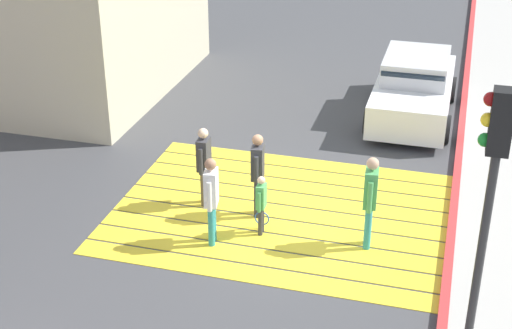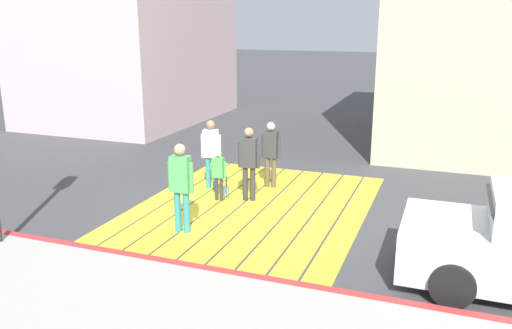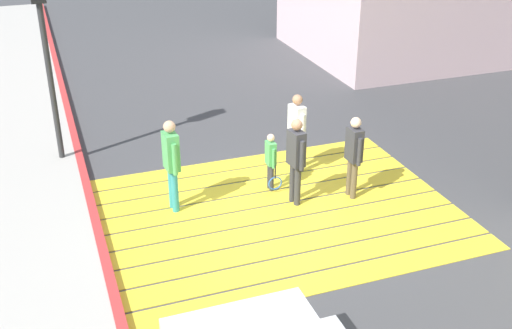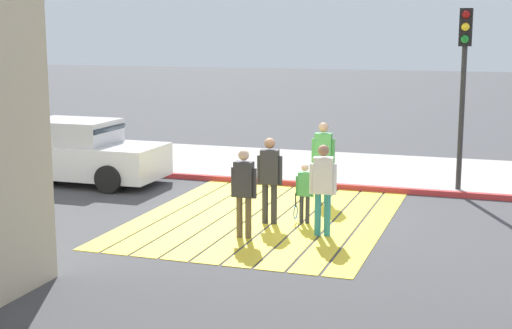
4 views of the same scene
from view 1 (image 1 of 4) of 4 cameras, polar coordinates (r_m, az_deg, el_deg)
name	(u,v)px [view 1 (image 1 of 4)]	position (r m, az deg, el deg)	size (l,w,h in m)	color
ground_plane	(281,212)	(14.98, 1.85, -3.56)	(120.00, 120.00, 0.00)	#424244
crosswalk_stripes	(281,212)	(14.98, 1.85, -3.54)	(6.40, 4.90, 0.01)	yellow
curb_painted	(451,233)	(14.64, 14.34, -4.95)	(0.16, 40.00, 0.13)	#BC3333
car_parked_near_curb	(414,89)	(19.41, 11.67, 5.55)	(1.99, 4.30, 1.57)	white
traffic_light_corner	(491,179)	(10.10, 17.09, -1.02)	(0.39, 0.28, 4.24)	#2D2D2D
pedestrian_adult_lead	(370,196)	(13.55, 8.51, -2.33)	(0.26, 0.52, 1.78)	teal
pedestrian_adult_trailing	(204,161)	(14.84, -3.90, 0.26)	(0.22, 0.48, 1.64)	brown
pedestrian_adult_side	(211,195)	(13.54, -3.35, -2.29)	(0.27, 0.49, 1.70)	teal
pedestrian_teen_behind	(258,169)	(14.40, 0.12, -0.36)	(0.26, 0.50, 1.71)	#333338
pedestrian_child_with_racket	(261,202)	(13.96, 0.39, -2.82)	(0.28, 0.37, 1.19)	#333338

